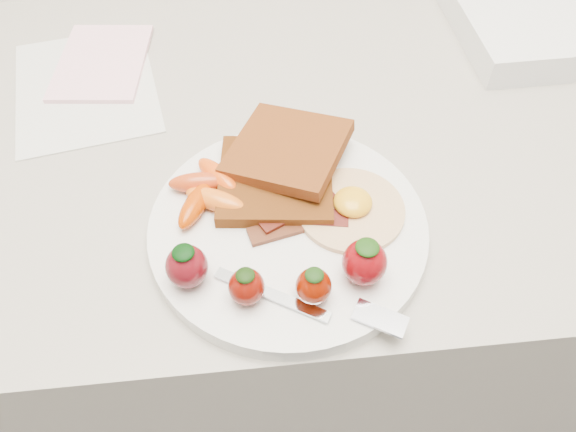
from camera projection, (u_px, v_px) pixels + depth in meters
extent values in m
cube|color=gray|center=(291.00, 309.00, 1.01)|extent=(2.00, 0.60, 0.90)
cylinder|color=white|center=(288.00, 228.00, 0.55)|extent=(0.27, 0.27, 0.02)
cube|color=#441F05|center=(275.00, 180.00, 0.57)|extent=(0.12, 0.12, 0.01)
cube|color=#4E2505|center=(287.00, 149.00, 0.57)|extent=(0.15, 0.15, 0.03)
cylinder|color=beige|center=(351.00, 209.00, 0.55)|extent=(0.11, 0.11, 0.01)
ellipsoid|color=gold|center=(353.00, 202.00, 0.54)|extent=(0.04, 0.04, 0.02)
cube|color=black|center=(290.00, 226.00, 0.54)|extent=(0.08, 0.04, 0.00)
cube|color=#400E10|center=(306.00, 217.00, 0.54)|extent=(0.08, 0.04, 0.00)
cube|color=black|center=(296.00, 208.00, 0.54)|extent=(0.08, 0.06, 0.00)
ellipsoid|color=#B83A12|center=(198.00, 182.00, 0.56)|extent=(0.06, 0.02, 0.02)
ellipsoid|color=orange|center=(216.00, 200.00, 0.55)|extent=(0.07, 0.05, 0.02)
ellipsoid|color=#BA3900|center=(195.00, 205.00, 0.54)|extent=(0.04, 0.06, 0.02)
ellipsoid|color=#E74B0D|center=(218.00, 176.00, 0.57)|extent=(0.05, 0.06, 0.02)
ellipsoid|color=#570A11|center=(187.00, 267.00, 0.48)|extent=(0.04, 0.04, 0.04)
ellipsoid|color=black|center=(183.00, 252.00, 0.47)|extent=(0.02, 0.02, 0.01)
ellipsoid|color=#630C05|center=(247.00, 287.00, 0.48)|extent=(0.03, 0.03, 0.04)
ellipsoid|color=black|center=(245.00, 275.00, 0.46)|extent=(0.02, 0.02, 0.01)
ellipsoid|color=#660F00|center=(314.00, 286.00, 0.48)|extent=(0.03, 0.03, 0.04)
ellipsoid|color=black|center=(314.00, 275.00, 0.46)|extent=(0.02, 0.02, 0.01)
ellipsoid|color=maroon|center=(365.00, 262.00, 0.49)|extent=(0.04, 0.04, 0.04)
ellipsoid|color=#14360A|center=(367.00, 247.00, 0.47)|extent=(0.02, 0.02, 0.01)
cube|color=silver|center=(272.00, 294.00, 0.49)|extent=(0.10, 0.07, 0.00)
cube|color=silver|center=(380.00, 318.00, 0.47)|extent=(0.05, 0.04, 0.00)
cube|color=silver|center=(86.00, 86.00, 0.70)|extent=(0.20, 0.25, 0.00)
cube|color=#FFBECF|center=(102.00, 62.00, 0.72)|extent=(0.12, 0.17, 0.01)
cube|color=white|center=(555.00, 22.00, 0.75)|extent=(0.26, 0.21, 0.04)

